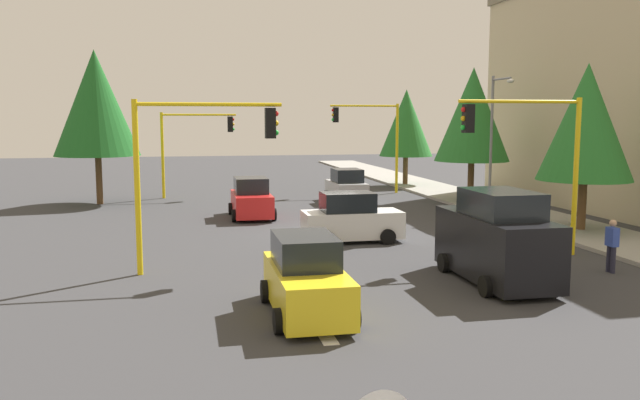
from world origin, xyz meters
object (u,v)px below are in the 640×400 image
object	(u,v)px
traffic_signal_far_right	(193,137)
traffic_signal_far_left	(371,130)
delivery_van_black	(496,240)
car_silver	(346,187)
street_lamp_curbside	(495,129)
car_white	(351,219)
traffic_signal_near_right	(197,151)
tree_roadside_mid	(473,115)
tree_opposite_side	(96,103)
traffic_signal_near_left	(530,145)
car_red	(251,199)
pedestrian_crossing	(612,244)
tree_roadside_far	(406,123)
car_yellow	(306,279)
tree_roadside_near	(586,122)

from	to	relation	value
traffic_signal_far_right	traffic_signal_far_left	xyz separation A→B (m)	(0.00, 11.35, 0.39)
delivery_van_black	car_silver	world-z (taller)	delivery_van_black
street_lamp_curbside	car_white	xyz separation A→B (m)	(5.61, -8.88, -3.45)
traffic_signal_near_right	delivery_van_black	bearing A→B (deg)	70.24
traffic_signal_near_right	tree_roadside_mid	xyz separation A→B (m)	(-14.00, 15.66, 1.23)
street_lamp_curbside	car_white	size ratio (longest dim) A/B	1.79
tree_opposite_side	car_white	bearing A→B (deg)	38.97
traffic_signal_near_left	traffic_signal_near_right	distance (m)	11.34
tree_opposite_side	car_red	distance (m)	11.63
traffic_signal_near_right	pedestrian_crossing	distance (m)	13.38
traffic_signal_near_left	car_red	xyz separation A→B (m)	(-11.14, -8.63, -3.06)
tree_roadside_far	car_yellow	bearing A→B (deg)	-23.50
traffic_signal_far_right	tree_opposite_side	size ratio (longest dim) A/B	0.60
traffic_signal_near_right	delivery_van_black	xyz separation A→B (m)	(3.09, 8.61, -2.58)
tree_roadside_near	delivery_van_black	bearing A→B (deg)	-46.78
traffic_signal_near_left	pedestrian_crossing	distance (m)	4.31
traffic_signal_far_left	tree_roadside_near	world-z (taller)	tree_roadside_near
car_silver	tree_opposite_side	bearing A→B (deg)	-98.73
tree_roadside_mid	car_yellow	world-z (taller)	tree_roadside_mid
car_white	pedestrian_crossing	size ratio (longest dim) A/B	2.29
traffic_signal_near_left	car_white	distance (m)	7.35
traffic_signal_far_right	tree_roadside_far	bearing A→B (deg)	104.81
traffic_signal_far_right	pedestrian_crossing	bearing A→B (deg)	29.31
traffic_signal_near_right	tree_opposite_side	world-z (taller)	tree_opposite_side
delivery_van_black	car_yellow	size ratio (longest dim) A/B	1.15
tree_opposite_side	tree_roadside_mid	world-z (taller)	tree_opposite_side
traffic_signal_far_left	car_white	world-z (taller)	traffic_signal_far_left
traffic_signal_far_right	car_silver	xyz separation A→B (m)	(4.16, 8.69, -2.85)
car_silver	car_red	size ratio (longest dim) A/B	0.95
traffic_signal_far_left	tree_roadside_far	world-z (taller)	tree_roadside_far
tree_roadside_far	tree_roadside_mid	xyz separation A→B (m)	(10.00, 0.50, 0.53)
tree_opposite_side	tree_roadside_far	distance (m)	21.39
traffic_signal_near_left	traffic_signal_near_right	size ratio (longest dim) A/B	1.03
tree_opposite_side	pedestrian_crossing	world-z (taller)	tree_opposite_side
traffic_signal_far_right	tree_roadside_far	world-z (taller)	tree_roadside_far
tree_roadside_near	traffic_signal_near_left	bearing A→B (deg)	-50.29
car_white	pedestrian_crossing	world-z (taller)	car_white
tree_roadside_far	street_lamp_curbside	bearing A→B (deg)	-1.19
street_lamp_curbside	car_white	distance (m)	11.05
street_lamp_curbside	car_white	world-z (taller)	street_lamp_curbside
tree_roadside_far	car_silver	distance (m)	11.02
tree_roadside_near	delivery_van_black	world-z (taller)	tree_roadside_near
tree_roadside_far	car_silver	xyz separation A→B (m)	(8.16, -6.44, -3.67)
traffic_signal_near_right	car_silver	xyz separation A→B (m)	(-15.84, 8.72, -2.96)
pedestrian_crossing	traffic_signal_near_left	bearing A→B (deg)	-152.05
tree_roadside_near	car_red	bearing A→B (deg)	-117.99
traffic_signal_far_left	street_lamp_curbside	distance (m)	10.96
car_red	traffic_signal_far_left	bearing A→B (deg)	135.62
traffic_signal_near_right	traffic_signal_far_right	distance (m)	20.00
traffic_signal_near_right	tree_opposite_side	size ratio (longest dim) A/B	0.62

